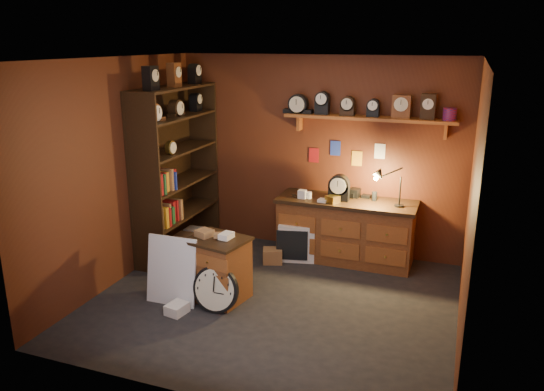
{
  "coord_description": "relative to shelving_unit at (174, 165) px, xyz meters",
  "views": [
    {
      "loc": [
        1.88,
        -5.15,
        2.89
      ],
      "look_at": [
        -0.14,
        0.35,
        1.16
      ],
      "focal_mm": 35.0,
      "sensor_mm": 36.0,
      "label": 1
    }
  ],
  "objects": [
    {
      "name": "low_cabinet",
      "position": [
        1.17,
        -1.11,
        -0.85
      ],
      "size": [
        0.74,
        0.66,
        0.83
      ],
      "rotation": [
        0.0,
        0.0,
        -0.21
      ],
      "color": "brown",
      "rests_on": "ground"
    },
    {
      "name": "floor_box_b",
      "position": [
        0.9,
        -1.6,
        -1.2
      ],
      "size": [
        0.23,
        0.26,
        0.11
      ],
      "primitive_type": "cube",
      "rotation": [
        0.0,
        0.0,
        -0.18
      ],
      "color": "white",
      "rests_on": "ground"
    },
    {
      "name": "workbench",
      "position": [
        2.29,
        0.49,
        -0.78
      ],
      "size": [
        1.83,
        0.66,
        1.36
      ],
      "color": "brown",
      "rests_on": "ground"
    },
    {
      "name": "big_round_clock",
      "position": [
        1.27,
        -1.39,
        -0.99
      ],
      "size": [
        0.53,
        0.17,
        0.53
      ],
      "color": "black",
      "rests_on": "ground"
    },
    {
      "name": "room_shell",
      "position": [
        1.84,
        -0.87,
        0.47
      ],
      "size": [
        4.02,
        3.62,
        2.71
      ],
      "color": "#552614",
      "rests_on": "ground"
    },
    {
      "name": "floor",
      "position": [
        1.79,
        -0.98,
        -1.25
      ],
      "size": [
        4.0,
        4.0,
        0.0
      ],
      "primitive_type": "plane",
      "color": "black",
      "rests_on": "ground"
    },
    {
      "name": "floor_box_c",
      "position": [
        1.4,
        0.07,
        -1.16
      ],
      "size": [
        0.31,
        0.28,
        0.19
      ],
      "primitive_type": "cube",
      "rotation": [
        0.0,
        0.0,
        0.33
      ],
      "color": "olive",
      "rests_on": "ground"
    },
    {
      "name": "shelving_unit",
      "position": [
        0.0,
        0.0,
        0.0
      ],
      "size": [
        0.47,
        1.6,
        2.58
      ],
      "color": "black",
      "rests_on": "ground"
    },
    {
      "name": "mini_fridge",
      "position": [
        1.65,
        0.38,
        -1.0
      ],
      "size": [
        0.59,
        0.61,
        0.51
      ],
      "rotation": [
        0.0,
        0.0,
        0.23
      ],
      "color": "silver",
      "rests_on": "ground"
    },
    {
      "name": "white_panel",
      "position": [
        0.72,
        -1.38,
        -1.25
      ],
      "size": [
        0.6,
        0.17,
        0.79
      ],
      "primitive_type": "cube",
      "rotation": [
        -0.17,
        0.0,
        0.01
      ],
      "color": "silver",
      "rests_on": "ground"
    },
    {
      "name": "floor_box_a",
      "position": [
        0.88,
        -0.15,
        -1.17
      ],
      "size": [
        0.34,
        0.31,
        0.17
      ],
      "primitive_type": "cube",
      "rotation": [
        0.0,
        0.0,
        0.4
      ],
      "color": "olive",
      "rests_on": "ground"
    }
  ]
}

